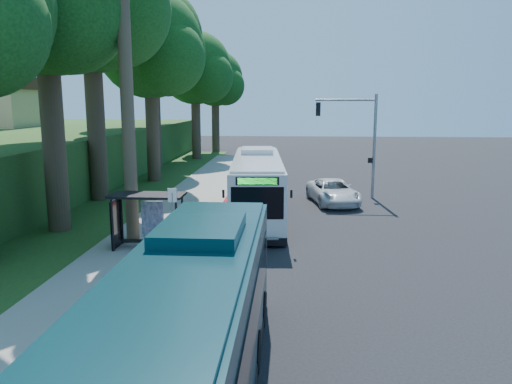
# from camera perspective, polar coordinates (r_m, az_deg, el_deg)

# --- Properties ---
(ground) EXTENTS (140.00, 140.00, 0.00)m
(ground) POSITION_cam_1_polar(r_m,az_deg,el_deg) (24.83, 5.68, -4.96)
(ground) COLOR black
(ground) RESTS_ON ground
(sidewalk) EXTENTS (4.50, 70.00, 0.12)m
(sidewalk) POSITION_cam_1_polar(r_m,az_deg,el_deg) (25.65, -10.89, -4.46)
(sidewalk) COLOR gray
(sidewalk) RESTS_ON ground
(red_curb) EXTENTS (0.25, 30.00, 0.13)m
(red_curb) POSITION_cam_1_polar(r_m,az_deg,el_deg) (21.40, -7.64, -7.36)
(red_curb) COLOR maroon
(red_curb) RESTS_ON ground
(grass_verge) EXTENTS (8.00, 70.00, 0.06)m
(grass_verge) POSITION_cam_1_polar(r_m,az_deg,el_deg) (32.09, -18.47, -1.88)
(grass_verge) COLOR #234719
(grass_verge) RESTS_ON ground
(bus_shelter) EXTENTS (3.20, 1.51, 2.55)m
(bus_shelter) POSITION_cam_1_polar(r_m,az_deg,el_deg) (22.57, -12.78, -2.01)
(bus_shelter) COLOR black
(bus_shelter) RESTS_ON ground
(stop_sign_pole) EXTENTS (0.35, 0.06, 3.17)m
(stop_sign_pole) POSITION_cam_1_polar(r_m,az_deg,el_deg) (20.01, -9.48, -2.67)
(stop_sign_pole) COLOR gray
(stop_sign_pole) RESTS_ON ground
(traffic_signal_pole) EXTENTS (4.10, 0.30, 7.00)m
(traffic_signal_pole) POSITION_cam_1_polar(r_m,az_deg,el_deg) (34.31, 11.73, 6.62)
(traffic_signal_pole) COLOR gray
(traffic_signal_pole) RESTS_ON ground
(tree_0) EXTENTS (8.40, 8.00, 15.70)m
(tree_0) POSITION_cam_1_polar(r_m,az_deg,el_deg) (27.01, -22.93, 19.52)
(tree_0) COLOR #382B1E
(tree_0) RESTS_ON ground
(tree_1) EXTENTS (10.50, 10.00, 18.26)m
(tree_1) POSITION_cam_1_polar(r_m,az_deg,el_deg) (34.87, -18.38, 20.09)
(tree_1) COLOR #382B1E
(tree_1) RESTS_ON ground
(tree_2) EXTENTS (8.82, 8.40, 15.12)m
(tree_2) POSITION_cam_1_polar(r_m,az_deg,el_deg) (41.63, -11.92, 15.58)
(tree_2) COLOR #382B1E
(tree_2) RESTS_ON ground
(tree_3) EXTENTS (10.08, 9.60, 17.28)m
(tree_3) POSITION_cam_1_polar(r_m,az_deg,el_deg) (49.98, -11.67, 16.42)
(tree_3) COLOR #382B1E
(tree_3) RESTS_ON ground
(tree_4) EXTENTS (8.40, 8.00, 14.14)m
(tree_4) POSITION_cam_1_polar(r_m,az_deg,el_deg) (57.02, -6.89, 13.51)
(tree_4) COLOR #382B1E
(tree_4) RESTS_ON ground
(tree_5) EXTENTS (7.35, 7.00, 12.86)m
(tree_5) POSITION_cam_1_polar(r_m,az_deg,el_deg) (64.70, -4.63, 12.50)
(tree_5) COLOR #382B1E
(tree_5) RESTS_ON ground
(white_bus) EXTENTS (3.56, 12.75, 3.76)m
(white_bus) POSITION_cam_1_polar(r_m,az_deg,el_deg) (28.38, 0.14, 0.82)
(white_bus) COLOR silver
(white_bus) RESTS_ON ground
(teal_bus) EXTENTS (2.75, 12.66, 3.77)m
(teal_bus) POSITION_cam_1_polar(r_m,az_deg,el_deg) (10.45, -8.17, -16.53)
(teal_bus) COLOR #092B32
(teal_bus) RESTS_ON ground
(pickup) EXTENTS (3.56, 5.93, 1.54)m
(pickup) POSITION_cam_1_polar(r_m,az_deg,el_deg) (32.59, 8.79, 0.05)
(pickup) COLOR silver
(pickup) RESTS_ON ground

